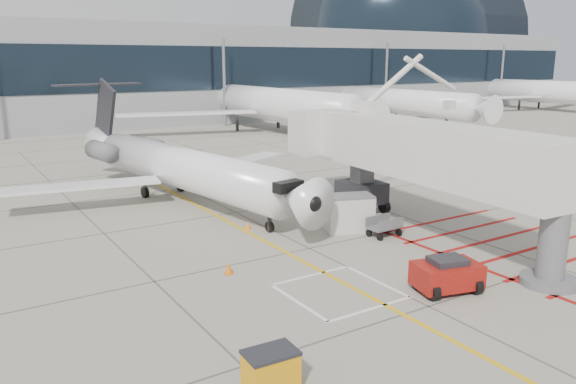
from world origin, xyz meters
TOP-DOWN VIEW (x-y plane):
  - ground_plane at (0.00, 0.00)m, footprint 260.00×260.00m
  - regional_jet at (-1.31, 14.09)m, footprint 26.95×31.92m
  - jet_bridge at (6.27, 1.70)m, footprint 10.72×20.63m
  - pushback_tug at (1.68, -3.33)m, footprint 2.93×2.22m
  - spill_bin at (-7.94, -5.57)m, footprint 1.50×1.05m
  - baggage_cart at (4.48, 3.51)m, footprint 1.78×1.16m
  - ground_power_unit at (3.56, 5.36)m, footprint 2.87×2.24m
  - cone_nose at (-4.93, 3.11)m, footprint 0.37×0.37m
  - cone_side at (-1.02, 8.52)m, footprint 0.31×0.31m
  - terminal_building at (10.00, 70.00)m, footprint 180.00×28.00m
  - terminal_glass_band at (10.00, 55.95)m, footprint 180.00×0.10m
  - terminal_dome at (70.00, 70.00)m, footprint 40.00×28.00m
  - bg_aircraft_c at (22.02, 46.00)m, footprint 38.00×42.22m
  - bg_aircraft_d at (43.98, 46.00)m, footprint 32.92×36.58m
  - bg_aircraft_e at (80.89, 46.00)m, footprint 36.24×40.27m

SIDE VIEW (x-z plane):
  - ground_plane at x=0.00m, z-range 0.00..0.00m
  - cone_side at x=-1.02m, z-range 0.00..0.43m
  - cone_nose at x=-4.93m, z-range 0.00..0.52m
  - baggage_cart at x=4.48m, z-range 0.00..1.10m
  - spill_bin at x=-7.94m, z-range 0.00..1.26m
  - pushback_tug at x=1.68m, z-range 0.00..1.52m
  - ground_power_unit at x=3.56m, z-range 0.00..2.00m
  - regional_jet at x=-1.31m, z-range 0.00..7.54m
  - jet_bridge at x=6.27m, z-range 0.00..8.03m
  - bg_aircraft_d at x=43.98m, z-range 0.00..10.97m
  - bg_aircraft_e at x=80.89m, z-range 0.00..12.08m
  - bg_aircraft_c at x=22.02m, z-range 0.00..12.67m
  - terminal_building at x=10.00m, z-range 0.00..14.00m
  - terminal_glass_band at x=10.00m, z-range 5.00..11.00m
  - terminal_dome at x=70.00m, z-range 0.00..28.00m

